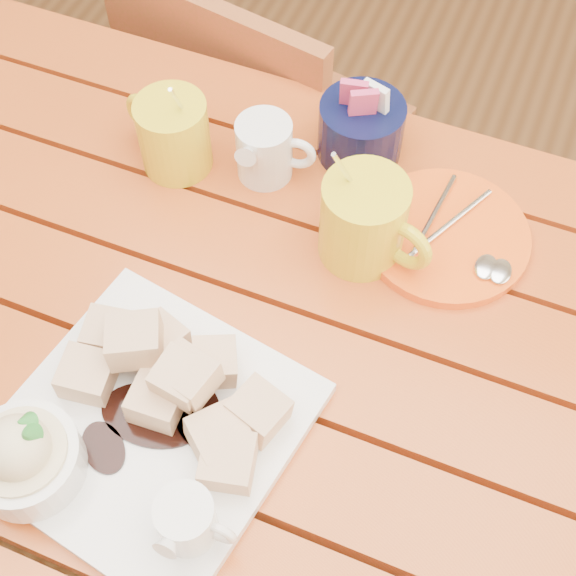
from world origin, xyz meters
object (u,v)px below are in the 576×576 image
at_px(dessert_plate, 126,427).
at_px(chair_far, 258,138).
at_px(coffee_mug_left, 172,133).
at_px(coffee_mug_right, 366,221).
at_px(table, 239,380).
at_px(orange_saucer, 447,236).

height_order(dessert_plate, chair_far, dessert_plate).
xyz_separation_m(coffee_mug_left, chair_far, (-0.04, 0.33, -0.35)).
relative_size(dessert_plate, coffee_mug_left, 2.18).
relative_size(coffee_mug_right, chair_far, 0.20).
distance_m(coffee_mug_left, coffee_mug_right, 0.27).
distance_m(table, coffee_mug_right, 0.25).
bearing_deg(chair_far, orange_saucer, 151.14).
bearing_deg(coffee_mug_right, chair_far, 145.14).
bearing_deg(chair_far, coffee_mug_left, 107.26).
xyz_separation_m(coffee_mug_right, orange_saucer, (0.09, 0.05, -0.05)).
bearing_deg(table, orange_saucer, 50.06).
relative_size(coffee_mug_left, chair_far, 0.18).
bearing_deg(coffee_mug_left, coffee_mug_right, 9.25).
xyz_separation_m(table, coffee_mug_right, (0.09, 0.16, 0.16)).
relative_size(dessert_plate, coffee_mug_right, 1.95).
bearing_deg(table, coffee_mug_left, 129.87).
xyz_separation_m(coffee_mug_right, chair_far, (-0.30, 0.37, -0.35)).
distance_m(coffee_mug_left, orange_saucer, 0.35).
height_order(coffee_mug_left, coffee_mug_right, coffee_mug_right).
distance_m(dessert_plate, coffee_mug_right, 0.34).
distance_m(coffee_mug_right, chair_far, 0.60).
bearing_deg(dessert_plate, table, 72.16).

